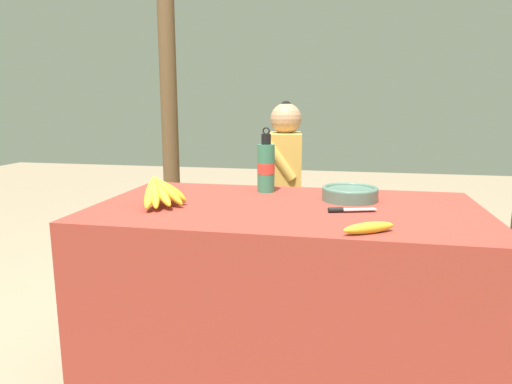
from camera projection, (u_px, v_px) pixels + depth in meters
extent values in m
plane|color=gray|center=(284.00, 374.00, 1.93)|extent=(12.00, 12.00, 0.00)
cube|color=maroon|center=(285.00, 293.00, 1.86)|extent=(1.50, 0.83, 0.73)
sphere|color=#4C381E|center=(154.00, 190.00, 1.78)|extent=(0.05, 0.05, 0.05)
ellipsoid|color=gold|center=(150.00, 193.00, 1.72)|extent=(0.07, 0.17, 0.12)
ellipsoid|color=gold|center=(155.00, 193.00, 1.72)|extent=(0.10, 0.15, 0.13)
ellipsoid|color=gold|center=(161.00, 193.00, 1.73)|extent=(0.14, 0.13, 0.11)
ellipsoid|color=gold|center=(167.00, 191.00, 1.75)|extent=(0.16, 0.07, 0.13)
ellipsoid|color=gold|center=(169.00, 190.00, 1.78)|extent=(0.16, 0.07, 0.12)
ellipsoid|color=gold|center=(169.00, 189.00, 1.80)|extent=(0.14, 0.12, 0.12)
ellipsoid|color=gold|center=(166.00, 189.00, 1.83)|extent=(0.11, 0.16, 0.10)
ellipsoid|color=gold|center=(160.00, 189.00, 1.83)|extent=(0.04, 0.15, 0.10)
cylinder|color=#4C6B5B|center=(350.00, 195.00, 1.88)|extent=(0.23, 0.23, 0.05)
torus|color=#4C6B5B|center=(350.00, 189.00, 1.88)|extent=(0.23, 0.23, 0.02)
cylinder|color=#337556|center=(266.00, 168.00, 2.05)|extent=(0.08, 0.08, 0.21)
cylinder|color=red|center=(266.00, 168.00, 2.05)|extent=(0.08, 0.08, 0.05)
cylinder|color=black|center=(266.00, 139.00, 2.03)|extent=(0.04, 0.04, 0.05)
torus|color=black|center=(266.00, 131.00, 2.02)|extent=(0.03, 0.01, 0.03)
ellipsoid|color=gold|center=(369.00, 228.00, 1.40)|extent=(0.17, 0.13, 0.04)
cube|color=#BCBCC1|center=(359.00, 209.00, 1.68)|extent=(0.13, 0.06, 0.00)
cylinder|color=black|center=(336.00, 210.00, 1.67)|extent=(0.06, 0.04, 0.02)
cube|color=brown|center=(333.00, 212.00, 2.99)|extent=(1.89, 0.32, 0.04)
cube|color=brown|center=(205.00, 242.00, 3.08)|extent=(0.06, 0.06, 0.41)
cube|color=brown|center=(473.00, 258.00, 2.76)|extent=(0.06, 0.06, 0.41)
cube|color=brown|center=(215.00, 232.00, 3.31)|extent=(0.06, 0.06, 0.41)
cube|color=brown|center=(463.00, 246.00, 2.99)|extent=(0.06, 0.06, 0.41)
cylinder|color=#564C60|center=(245.00, 244.00, 2.99)|extent=(0.09, 0.09, 0.44)
cylinder|color=#564C60|center=(264.00, 210.00, 2.94)|extent=(0.31, 0.13, 0.09)
cylinder|color=#564C60|center=(248.00, 235.00, 3.17)|extent=(0.09, 0.09, 0.44)
cylinder|color=#564C60|center=(265.00, 203.00, 3.12)|extent=(0.31, 0.13, 0.09)
cube|color=gold|center=(285.00, 171.00, 2.97)|extent=(0.24, 0.36, 0.50)
cylinder|color=gold|center=(280.00, 162.00, 2.80)|extent=(0.21, 0.09, 0.25)
cylinder|color=gold|center=(281.00, 156.00, 3.12)|extent=(0.21, 0.09, 0.25)
sphere|color=tan|center=(286.00, 119.00, 2.91)|extent=(0.20, 0.20, 0.20)
sphere|color=black|center=(286.00, 107.00, 2.90)|extent=(0.08, 0.08, 0.08)
sphere|color=#4C381E|center=(417.00, 204.00, 2.88)|extent=(0.04, 0.04, 0.04)
ellipsoid|color=olive|center=(421.00, 205.00, 2.82)|extent=(0.06, 0.14, 0.12)
ellipsoid|color=olive|center=(422.00, 206.00, 2.82)|extent=(0.08, 0.15, 0.12)
ellipsoid|color=olive|center=(426.00, 205.00, 2.83)|extent=(0.14, 0.12, 0.12)
ellipsoid|color=olive|center=(427.00, 204.00, 2.86)|extent=(0.14, 0.06, 0.12)
ellipsoid|color=olive|center=(426.00, 204.00, 2.88)|extent=(0.15, 0.07, 0.10)
ellipsoid|color=olive|center=(425.00, 204.00, 2.90)|extent=(0.16, 0.12, 0.09)
ellipsoid|color=olive|center=(422.00, 203.00, 2.92)|extent=(0.12, 0.14, 0.09)
ellipsoid|color=olive|center=(418.00, 202.00, 2.93)|extent=(0.07, 0.15, 0.10)
cylinder|color=brown|center=(169.00, 98.00, 3.41)|extent=(0.13, 0.13, 2.33)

